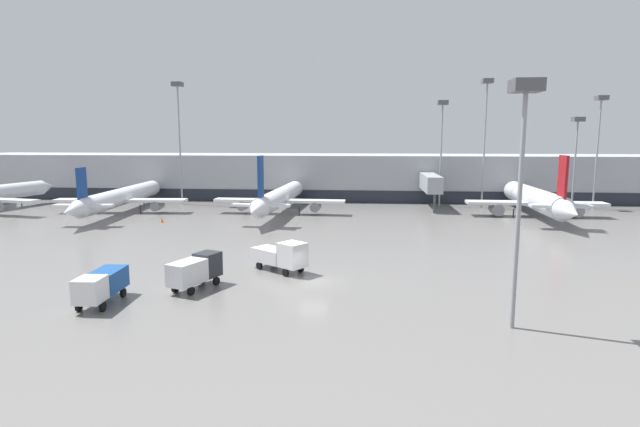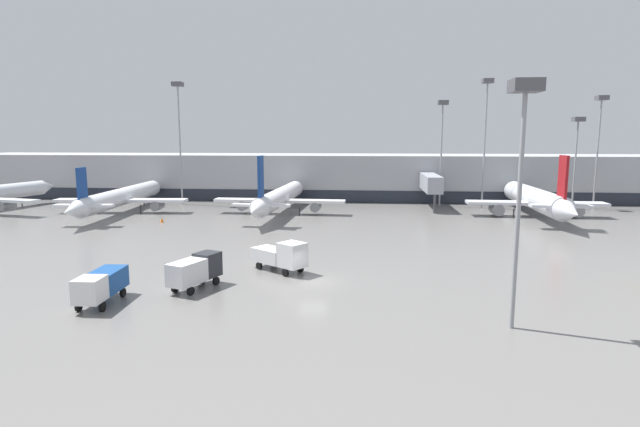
# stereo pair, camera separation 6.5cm
# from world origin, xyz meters

# --- Properties ---
(ground_plane) EXTENTS (320.00, 320.00, 0.00)m
(ground_plane) POSITION_xyz_m (0.00, 0.00, 0.00)
(ground_plane) COLOR slate
(terminal_building) EXTENTS (160.00, 29.06, 9.00)m
(terminal_building) POSITION_xyz_m (0.07, 61.93, 4.49)
(terminal_building) COLOR #9EA0A5
(terminal_building) RESTS_ON ground_plane
(parked_jet_1) EXTENTS (21.92, 36.95, 8.36)m
(parked_jet_1) POSITION_xyz_m (-36.12, 37.27, 2.63)
(parked_jet_1) COLOR silver
(parked_jet_1) RESTS_ON ground_plane
(parked_jet_2) EXTENTS (21.73, 35.10, 10.00)m
(parked_jet_2) POSITION_xyz_m (-9.59, 38.39, 2.75)
(parked_jet_2) COLOR white
(parked_jet_2) RESTS_ON ground_plane
(parked_jet_3) EXTENTS (21.41, 33.86, 10.10)m
(parked_jet_3) POSITION_xyz_m (31.40, 39.19, 2.79)
(parked_jet_3) COLOR silver
(parked_jet_3) RESTS_ON ground_plane
(service_truck_0) EXTENTS (5.88, 5.19, 2.96)m
(service_truck_0) POSITION_xyz_m (-3.30, 3.22, 1.56)
(service_truck_0) COLOR silver
(service_truck_0) RESTS_ON ground_plane
(service_truck_1) EXTENTS (3.54, 5.36, 2.77)m
(service_truck_1) POSITION_xyz_m (-9.51, -2.82, 1.63)
(service_truck_1) COLOR silver
(service_truck_1) RESTS_ON ground_plane
(service_truck_2) EXTENTS (2.20, 5.54, 2.48)m
(service_truck_2) POSITION_xyz_m (-15.35, -7.11, 1.52)
(service_truck_2) COLOR #19478C
(service_truck_2) RESTS_ON ground_plane
(traffic_cone_0) EXTENTS (0.52, 0.52, 0.69)m
(traffic_cone_0) POSITION_xyz_m (-25.62, 28.79, 0.35)
(traffic_cone_0) COLOR orange
(traffic_cone_0) RESTS_ON ground_plane
(apron_light_mast_0) EXTENTS (1.80, 1.80, 22.53)m
(apron_light_mast_0) POSITION_xyz_m (25.23, 48.69, 17.29)
(apron_light_mast_0) COLOR gray
(apron_light_mast_0) RESTS_ON ground_plane
(apron_light_mast_1) EXTENTS (1.80, 1.80, 22.51)m
(apron_light_mast_1) POSITION_xyz_m (-29.94, 48.78, 17.27)
(apron_light_mast_1) COLOR gray
(apron_light_mast_1) RESTS_ON ground_plane
(apron_light_mast_2) EXTENTS (1.80, 1.80, 16.00)m
(apron_light_mast_2) POSITION_xyz_m (40.94, 49.20, 12.84)
(apron_light_mast_2) COLOR gray
(apron_light_mast_2) RESTS_ON ground_plane
(apron_light_mast_3) EXTENTS (1.80, 1.80, 16.03)m
(apron_light_mast_3) POSITION_xyz_m (14.21, -9.35, 12.86)
(apron_light_mast_3) COLOR gray
(apron_light_mast_3) RESTS_ON ground_plane
(apron_light_mast_4) EXTENTS (1.80, 1.80, 19.06)m
(apron_light_mast_4) POSITION_xyz_m (18.10, 50.81, 14.96)
(apron_light_mast_4) COLOR gray
(apron_light_mast_4) RESTS_ON ground_plane
(apron_light_mast_7) EXTENTS (1.80, 1.80, 19.68)m
(apron_light_mast_7) POSITION_xyz_m (45.02, 50.35, 15.38)
(apron_light_mast_7) COLOR gray
(apron_light_mast_7) RESTS_ON ground_plane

